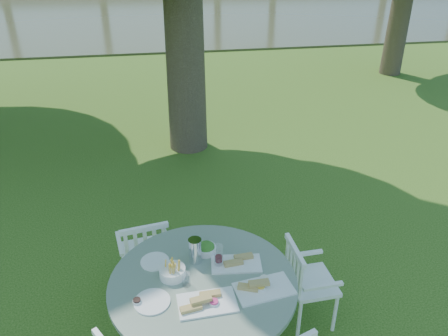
% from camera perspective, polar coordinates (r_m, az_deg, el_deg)
% --- Properties ---
extents(ground, '(140.00, 140.00, 0.00)m').
position_cam_1_polar(ground, '(5.03, 0.39, -9.65)').
color(ground, '#21430D').
rests_on(ground, ground).
extents(table, '(1.41, 1.41, 0.81)m').
position_cam_1_polar(table, '(3.47, -2.70, -16.33)').
color(table, black).
rests_on(table, ground).
extents(chair_ne, '(0.41, 0.43, 0.82)m').
position_cam_1_polar(chair_ne, '(3.91, 10.30, -13.98)').
color(chair_ne, white).
rests_on(chair_ne, ground).
extents(chair_nw, '(0.49, 0.46, 0.85)m').
position_cam_1_polar(chair_nw, '(4.17, -10.25, -10.70)').
color(chair_nw, white).
rests_on(chair_nw, ground).
extents(tableware, '(1.16, 0.77, 0.21)m').
position_cam_1_polar(tableware, '(3.38, -2.87, -13.32)').
color(tableware, white).
rests_on(tableware, table).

